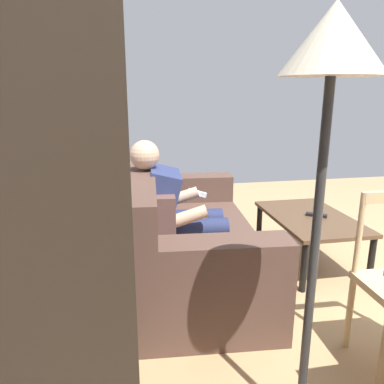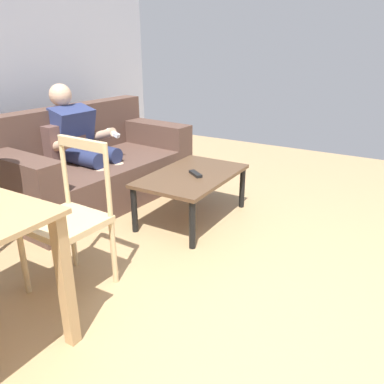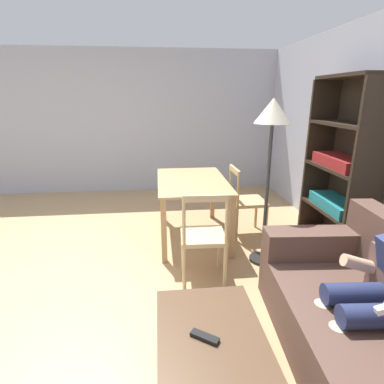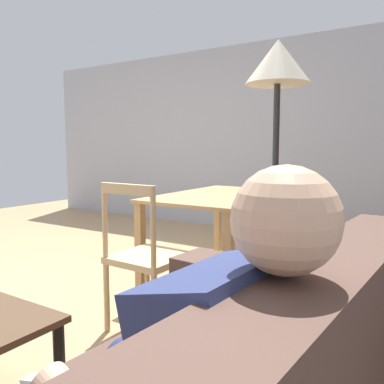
{
  "view_description": "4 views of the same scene",
  "coord_description": "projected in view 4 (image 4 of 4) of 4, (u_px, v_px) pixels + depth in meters",
  "views": [
    {
      "loc": [
        -1.46,
        2.71,
        1.44
      ],
      "look_at": [
        1.24,
        2.2,
        0.7
      ],
      "focal_mm": 35.19,
      "sensor_mm": 36.0,
      "label": 1
    },
    {
      "loc": [
        -1.4,
        -0.43,
        1.47
      ],
      "look_at": [
        1.31,
        1.17,
        0.25
      ],
      "focal_mm": 36.41,
      "sensor_mm": 36.0,
      "label": 2
    },
    {
      "loc": [
        2.71,
        0.9,
        1.74
      ],
      "look_at": [
        -0.93,
        1.3,
        0.6
      ],
      "focal_mm": 28.99,
      "sensor_mm": 36.0,
      "label": 3
    },
    {
      "loc": [
        1.91,
        2.79,
        1.13
      ],
      "look_at": [
        0.15,
        1.69,
        0.9
      ],
      "focal_mm": 36.83,
      "sensor_mm": 36.0,
      "label": 4
    }
  ],
  "objects": [
    {
      "name": "dining_chair_facing_couch",
      "position": [
        147.0,
        258.0,
        2.42
      ],
      "size": [
        0.44,
        0.44,
        0.93
      ],
      "color": "#D1B27F",
      "rests_on": "ground_plane"
    },
    {
      "name": "dining_table",
      "position": [
        222.0,
        208.0,
        3.23
      ],
      "size": [
        1.32,
        0.84,
        0.76
      ],
      "color": "tan",
      "rests_on": "ground_plane"
    },
    {
      "name": "dining_chair_near_wall",
      "position": [
        305.0,
        241.0,
        2.89
      ],
      "size": [
        0.43,
        0.43,
        0.9
      ],
      "color": "tan",
      "rests_on": "ground_plane"
    },
    {
      "name": "wall_side",
      "position": [
        215.0,
        139.0,
        5.73
      ],
      "size": [
        0.12,
        6.28,
        2.53
      ],
      "primitive_type": "cube",
      "color": "#ABB0BE",
      "rests_on": "ground_plane"
    },
    {
      "name": "ground_plane",
      "position": [
        27.0,
        288.0,
        3.21
      ],
      "size": [
        8.32,
        8.32,
        0.0
      ],
      "primitive_type": "plane",
      "color": "tan"
    },
    {
      "name": "floor_lamp",
      "position": [
        277.0,
        90.0,
        2.19
      ],
      "size": [
        0.36,
        0.36,
        1.73
      ],
      "color": "black",
      "rests_on": "ground_plane"
    }
  ]
}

